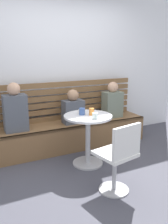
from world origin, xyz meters
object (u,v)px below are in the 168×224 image
object	(u,v)px
booth_bench	(71,135)
cafe_table	(88,130)
white_chair	(119,156)
cup_glass_short	(95,116)
cup_mug_blue	(82,111)
person_child_left	(112,102)
plate_small	(82,119)
cup_tumbler_orange	(92,112)
cup_espresso_small	(80,111)
person_adult	(15,110)
person_child_middle	(73,109)

from	to	relation	value
booth_bench	cafe_table	distance (m)	0.75
white_chair	cup_glass_short	bearing A→B (deg)	87.38
cup_glass_short	cup_mug_blue	bearing A→B (deg)	103.22
cafe_table	cup_mug_blue	bearing A→B (deg)	132.22
cafe_table	person_child_left	bearing A→B (deg)	38.84
cafe_table	plate_small	distance (m)	0.32
person_child_left	plate_small	world-z (taller)	person_child_left
cup_tumbler_orange	cup_espresso_small	world-z (taller)	cup_tumbler_orange
person_adult	cup_glass_short	bearing A→B (deg)	-44.75
booth_bench	cup_tumbler_orange	bearing A→B (deg)	-88.30
cafe_table	person_child_middle	bearing A→B (deg)	84.43
person_adult	cup_mug_blue	xyz separation A→B (m)	(0.81, -0.60, 0.02)
person_adult	person_child_left	distance (m)	1.73
person_adult	cup_glass_short	size ratio (longest dim) A/B	9.17
cup_mug_blue	cup_espresso_small	world-z (taller)	cup_mug_blue
cafe_table	person_adult	bearing A→B (deg)	142.59
person_child_left	cup_mug_blue	distance (m)	1.11
booth_bench	cafe_table	world-z (taller)	cafe_table
white_chair	person_child_middle	bearing A→B (deg)	86.52
person_child_left	cup_mug_blue	world-z (taller)	person_child_left
cup_espresso_small	person_child_left	bearing A→B (deg)	30.49
person_child_left	plate_small	size ratio (longest dim) A/B	3.79
cup_glass_short	cup_tumbler_orange	xyz separation A→B (m)	(0.05, 0.19, 0.01)
person_child_middle	plate_small	xyz separation A→B (m)	(-0.23, -0.82, 0.06)
person_child_left	person_child_middle	world-z (taller)	person_child_left
person_child_left	cafe_table	bearing A→B (deg)	-141.16
person_child_left	plate_small	xyz separation A→B (m)	(-1.02, -0.85, 0.02)
cup_glass_short	cup_tumbler_orange	distance (m)	0.19
person_child_middle	cup_tumbler_orange	bearing A→B (deg)	-91.18
person_child_left	cup_glass_short	xyz separation A→B (m)	(-0.85, -0.89, 0.06)
cafe_table	cup_mug_blue	world-z (taller)	cup_mug_blue
cup_espresso_small	cup_tumbler_orange	bearing A→B (deg)	-62.23
booth_bench	cafe_table	xyz separation A→B (m)	(-0.03, -0.69, 0.30)
person_child_left	cup_mug_blue	xyz separation A→B (m)	(-0.91, -0.62, 0.06)
booth_bench	cup_glass_short	size ratio (longest dim) A/B	33.75
cup_mug_blue	cup_tumbler_orange	size ratio (longest dim) A/B	0.95
person_adult	plate_small	world-z (taller)	person_adult
cup_glass_short	cup_tumbler_orange	bearing A→B (deg)	75.80
person_adult	cup_espresso_small	xyz separation A→B (m)	(0.83, -0.50, -0.00)
person_adult	cup_tumbler_orange	size ratio (longest dim) A/B	7.33
cafe_table	white_chair	distance (m)	0.81
white_chair	cup_tumbler_orange	world-z (taller)	white_chair
cup_mug_blue	cup_espresso_small	bearing A→B (deg)	78.63
white_chair	cup_espresso_small	size ratio (longest dim) A/B	15.18
person_child_left	cup_glass_short	distance (m)	1.23
cup_mug_blue	plate_small	xyz separation A→B (m)	(-0.11, -0.22, -0.04)
person_child_middle	cup_tumbler_orange	size ratio (longest dim) A/B	5.66
plate_small	booth_bench	bearing A→B (deg)	76.90
person_adult	person_child_left	bearing A→B (deg)	0.74
white_chair	cup_espresso_small	bearing A→B (deg)	90.89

